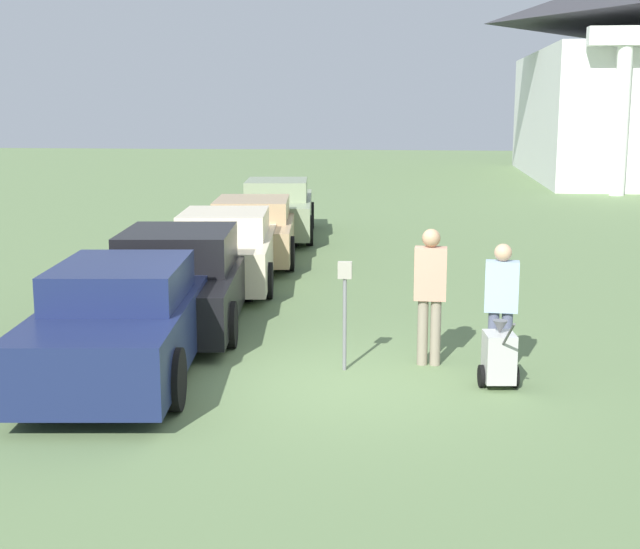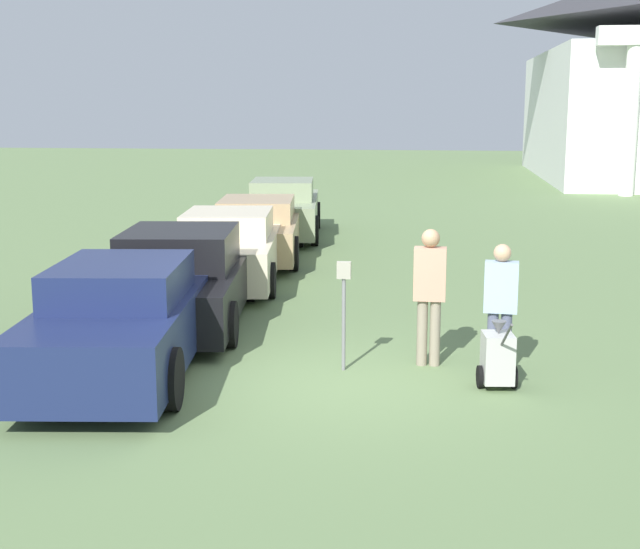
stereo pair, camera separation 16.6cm
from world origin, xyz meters
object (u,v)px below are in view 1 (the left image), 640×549
Objects in this scene: parking_meter at (345,295)px; equipment_cart at (499,357)px; parked_car_tan at (253,229)px; person_supervisor at (501,300)px; person_worker at (430,287)px; parked_car_black at (181,280)px; parked_car_navy at (126,319)px; parked_car_cream at (226,249)px; parked_car_sage at (277,210)px.

equipment_cart is (1.94, -0.51, -0.61)m from parking_meter.
person_supervisor is at bearing -66.71° from parked_car_tan.
person_worker reaches higher than parked_car_tan.
parked_car_navy is at bearing -96.54° from parked_car_black.
parked_car_cream is 7.33m from person_supervisor.
parked_car_cream is 0.94× the size of parked_car_tan.
parked_car_tan is 8.91m from parking_meter.
parked_car_sage is 3.62× the size of parking_meter.
parked_car_cream is 0.97× the size of parked_car_sage.
parking_meter is at bearing -78.15° from parked_car_tan.
parked_car_tan is (0.00, 8.82, -0.04)m from parked_car_navy.
equipment_cart is at bearing -8.28° from parked_car_navy.
parked_car_navy is 5.97m from parked_car_cream.
parked_car_black is at bearing 142.96° from equipment_cart.
parked_car_cream is at bearing 83.48° from parked_car_navy.
parked_car_cream is at bearing 116.60° from parking_meter.
person_worker is 1.83× the size of equipment_cart.
person_worker is 1.39m from equipment_cart.
parking_meter is (2.81, -5.60, 0.33)m from parked_car_cream.
parked_car_navy is at bearing -96.52° from parked_car_cream.
parked_car_sage is at bearing 103.29° from parking_meter.
parked_car_black reaches higher than parked_car_sage.
parked_car_tan is (0.00, 2.85, -0.01)m from parked_car_cream.
parked_car_tan is 1.03× the size of parked_car_sage.
parked_car_tan is at bearing 108.37° from parking_meter.
parked_car_tan reaches higher than equipment_cart.
person_worker is at bearing -13.78° from person_supervisor.
parking_meter is at bearing 20.12° from person_worker.
parked_car_cream is at bearing 83.50° from parked_car_black.
parking_meter is 2.10m from equipment_cart.
parked_car_black is (0.00, 2.65, -0.00)m from parked_car_navy.
equipment_cart is (0.84, -0.88, -0.67)m from person_worker.
parked_car_navy is at bearing -96.52° from parked_car_sage.
person_supervisor reaches higher than equipment_cart.
parked_car_navy is 4.76m from equipment_cart.
person_worker is at bearing 4.18° from parked_car_navy.
person_worker reaches higher than parking_meter.
person_supervisor is (4.80, -5.54, 0.30)m from parked_car_cream.
parking_meter reaches higher than parked_car_tan.
parked_car_sage is 12.21m from parking_meter.
person_supervisor is at bearing 163.10° from person_worker.
person_worker reaches higher than equipment_cart.
person_worker is at bearing -77.80° from parked_car_sage.
parked_car_black reaches higher than equipment_cart.
parked_car_sage is at bearing 104.46° from equipment_cart.
person_supervisor reaches higher than parked_car_cream.
parking_meter is 1.16m from person_worker.
person_worker is at bearing 127.22° from equipment_cart.
parked_car_navy is 2.84× the size of person_worker.
parked_car_navy reaches higher than equipment_cart.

